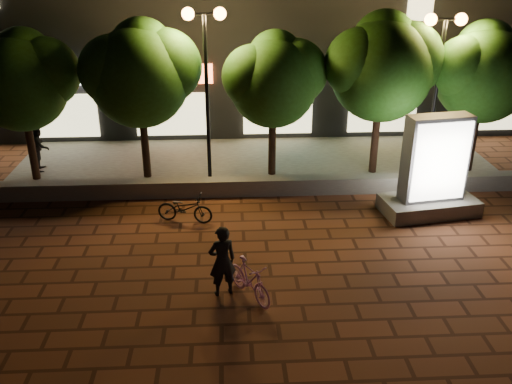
{
  "coord_description": "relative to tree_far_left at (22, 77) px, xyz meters",
  "views": [
    {
      "loc": [
        -0.91,
        -10.99,
        6.79
      ],
      "look_at": [
        -0.23,
        1.5,
        1.18
      ],
      "focal_mm": 38.37,
      "sensor_mm": 36.0,
      "label": 1
    }
  ],
  "objects": [
    {
      "name": "pedestrian",
      "position": [
        -0.08,
        0.72,
        -2.4
      ],
      "size": [
        0.72,
        0.87,
        1.62
      ],
      "primitive_type": "imported",
      "rotation": [
        0.0,
        0.0,
        1.71
      ],
      "color": "black",
      "rests_on": "sidewalk"
    },
    {
      "name": "ground",
      "position": [
        6.95,
        -5.46,
        -3.29
      ],
      "size": [
        80.0,
        80.0,
        0.0
      ],
      "primitive_type": "plane",
      "color": "brown",
      "rests_on": "ground"
    },
    {
      "name": "tree_right",
      "position": [
        10.8,
        0.0,
        0.27
      ],
      "size": [
        3.72,
        3.1,
        5.07
      ],
      "color": "black",
      "rests_on": "sidewalk"
    },
    {
      "name": "ad_kiosk",
      "position": [
        11.6,
        -2.98,
        -2.16
      ],
      "size": [
        2.76,
        1.68,
        2.8
      ],
      "color": "gray",
      "rests_on": "ground"
    },
    {
      "name": "scooter_pink",
      "position": [
        6.43,
        -6.79,
        -2.85
      ],
      "size": [
        1.12,
        1.47,
        0.88
      ],
      "primitive_type": "imported",
      "rotation": [
        0.0,
        0.0,
        0.55
      ],
      "color": "#D07FC0",
      "rests_on": "ground"
    },
    {
      "name": "sidewalk",
      "position": [
        6.95,
        1.04,
        -3.25
      ],
      "size": [
        16.0,
        5.0,
        0.08
      ],
      "primitive_type": "cube",
      "color": "gray",
      "rests_on": "ground"
    },
    {
      "name": "tree_far_left",
      "position": [
        0.0,
        0.0,
        0.0
      ],
      "size": [
        3.36,
        2.8,
        4.63
      ],
      "color": "black",
      "rests_on": "sidewalk"
    },
    {
      "name": "tree_far_right",
      "position": [
        14.0,
        0.0,
        0.08
      ],
      "size": [
        3.48,
        2.9,
        4.76
      ],
      "color": "black",
      "rests_on": "sidewalk"
    },
    {
      "name": "retaining_wall",
      "position": [
        6.95,
        -1.46,
        -3.04
      ],
      "size": [
        16.0,
        0.45,
        0.5
      ],
      "primitive_type": "cube",
      "color": "gray",
      "rests_on": "ground"
    },
    {
      "name": "street_lamp_left",
      "position": [
        5.45,
        -0.26,
        0.74
      ],
      "size": [
        1.26,
        0.36,
        5.18
      ],
      "color": "black",
      "rests_on": "sidewalk"
    },
    {
      "name": "tree_left",
      "position": [
        3.5,
        0.0,
        0.15
      ],
      "size": [
        3.6,
        3.0,
        4.89
      ],
      "color": "black",
      "rests_on": "sidewalk"
    },
    {
      "name": "rider",
      "position": [
        5.87,
        -6.61,
        -2.49
      ],
      "size": [
        0.68,
        0.54,
        1.61
      ],
      "primitive_type": "imported",
      "rotation": [
        0.0,
        0.0,
        3.44
      ],
      "color": "black",
      "rests_on": "ground"
    },
    {
      "name": "street_lamp_right",
      "position": [
        12.45,
        -0.26,
        0.6
      ],
      "size": [
        1.26,
        0.36,
        4.98
      ],
      "color": "black",
      "rests_on": "sidewalk"
    },
    {
      "name": "tree_mid",
      "position": [
        7.5,
        -0.0,
        -0.08
      ],
      "size": [
        3.24,
        2.7,
        4.5
      ],
      "color": "black",
      "rests_on": "sidewalk"
    },
    {
      "name": "scooter_parked",
      "position": [
        4.85,
        -3.18,
        -2.89
      ],
      "size": [
        1.6,
        0.87,
        0.8
      ],
      "primitive_type": "imported",
      "rotation": [
        0.0,
        0.0,
        1.33
      ],
      "color": "black",
      "rests_on": "ground"
    }
  ]
}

